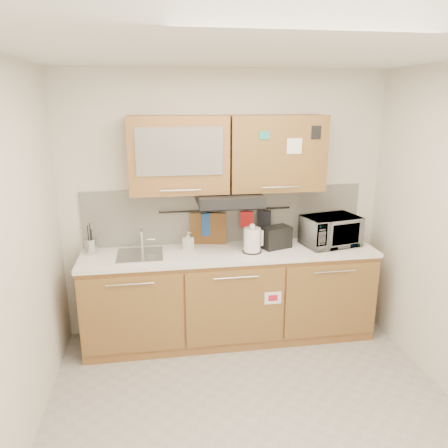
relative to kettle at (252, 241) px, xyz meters
name	(u,v)px	position (x,y,z in m)	size (l,w,h in m)	color
floor	(256,417)	(-0.20, -1.13, -1.03)	(3.20, 3.20, 0.00)	#9E9993
ceiling	(265,50)	(-0.20, -1.13, 1.57)	(3.20, 3.20, 0.00)	white
wall_back	(225,205)	(-0.20, 0.37, 0.27)	(3.20, 3.20, 0.00)	silver
wall_left	(9,270)	(-1.80, -1.13, 0.27)	(3.00, 3.00, 0.00)	silver
base_cabinet	(230,300)	(-0.20, 0.07, -0.63)	(2.80, 0.64, 0.88)	#A06B39
countertop	(230,253)	(-0.20, 0.06, -0.13)	(2.82, 0.62, 0.04)	white
backsplash	(225,215)	(-0.20, 0.36, 0.17)	(2.80, 0.02, 0.56)	silver
upper_cabinets	(228,154)	(-0.21, 0.20, 0.80)	(1.82, 0.37, 0.70)	#A06B39
range_hood	(229,199)	(-0.20, 0.12, 0.39)	(0.60, 0.46, 0.10)	black
sink	(140,255)	(-1.05, 0.08, -0.11)	(0.42, 0.40, 0.26)	silver
utensil_rail	(226,210)	(-0.20, 0.32, 0.23)	(0.02, 0.02, 1.30)	black
utensil_crock	(91,246)	(-1.50, 0.19, -0.04)	(0.13, 0.13, 0.29)	#BCBCC1
kettle	(252,241)	(0.00, 0.00, 0.00)	(0.21, 0.20, 0.28)	silver
toaster	(276,237)	(0.26, 0.09, -0.01)	(0.32, 0.25, 0.21)	black
microwave	(331,231)	(0.81, 0.09, 0.03)	(0.53, 0.36, 0.29)	#999999
soap_bottle	(188,241)	(-0.59, 0.17, -0.02)	(0.08, 0.08, 0.18)	#999999
cutting_board	(208,234)	(-0.38, 0.31, -0.01)	(0.36, 0.03, 0.44)	brown
oven_mitt	(208,224)	(-0.38, 0.31, 0.09)	(0.14, 0.03, 0.23)	#1F488E
dark_pouch	(264,221)	(0.19, 0.31, 0.10)	(0.13, 0.04, 0.21)	black
pot_holder	(247,219)	(0.01, 0.31, 0.13)	(0.13, 0.02, 0.16)	red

